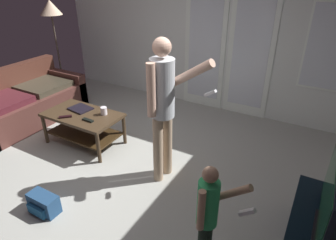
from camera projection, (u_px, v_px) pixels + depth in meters
ground_plane at (110, 170)px, 3.74m from camera, size 5.45×5.01×0.02m
wall_back_with_doors at (201, 36)px, 5.01m from camera, size 5.45×0.09×2.57m
leather_couch at (23, 104)px, 4.80m from camera, size 0.92×1.90×0.85m
coffee_table at (83, 122)px, 4.15m from camera, size 1.08×0.62×0.47m
flat_screen_tv at (329, 197)px, 2.15m from camera, size 0.08×1.06×0.65m
person_adult at (163, 100)px, 3.16m from camera, size 0.70×0.46×1.69m
person_child at (208, 212)px, 2.24m from camera, size 0.42×0.28×1.04m
floor_lamp at (51, 12)px, 5.23m from camera, size 0.39×0.39×1.79m
backpack at (43, 204)px, 3.05m from camera, size 0.33×0.20×0.21m
laptop_closed at (81, 109)px, 4.21m from camera, size 0.34×0.28×0.02m
cup_near_edge at (104, 111)px, 4.05m from camera, size 0.09×0.09×0.11m
tv_remote_black at (88, 120)px, 3.89m from camera, size 0.17×0.06×0.02m
dvd_remote_slim at (65, 117)px, 3.98m from camera, size 0.16×0.16×0.02m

